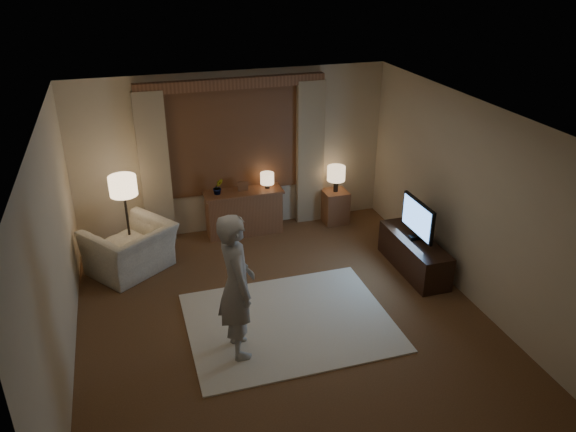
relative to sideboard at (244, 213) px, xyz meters
name	(u,v)px	position (x,y,z in m)	size (l,w,h in m)	color
room	(272,207)	(-0.08, -2.00, 0.98)	(5.04, 5.54, 2.64)	brown
rug	(289,322)	(-0.03, -2.59, -0.34)	(2.50, 2.00, 0.02)	beige
sideboard	(244,213)	(0.00, 0.00, 0.00)	(1.20, 0.40, 0.70)	brown
picture_frame	(243,187)	(0.00, 0.00, 0.45)	(0.16, 0.02, 0.20)	brown
plant	(218,187)	(-0.40, 0.00, 0.50)	(0.17, 0.13, 0.30)	#999999
table_lamp_sideboard	(267,179)	(0.40, 0.00, 0.55)	(0.22, 0.22, 0.30)	black
floor_lamp	(124,191)	(-1.82, -0.39, 0.78)	(0.39, 0.39, 1.34)	black
armchair	(131,249)	(-1.82, -0.72, 0.00)	(1.09, 0.95, 0.71)	beige
side_table	(335,206)	(1.57, -0.05, -0.07)	(0.40, 0.40, 0.56)	brown
table_lamp_side	(336,174)	(1.57, -0.05, 0.52)	(0.30, 0.30, 0.44)	black
tv_stand	(414,254)	(2.07, -1.88, -0.10)	(0.45, 1.40, 0.50)	black
tv	(418,219)	(2.07, -1.88, 0.47)	(0.20, 0.81, 0.59)	black
person	(236,286)	(-0.74, -2.94, 0.54)	(0.63, 0.42, 1.73)	#A9A49C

